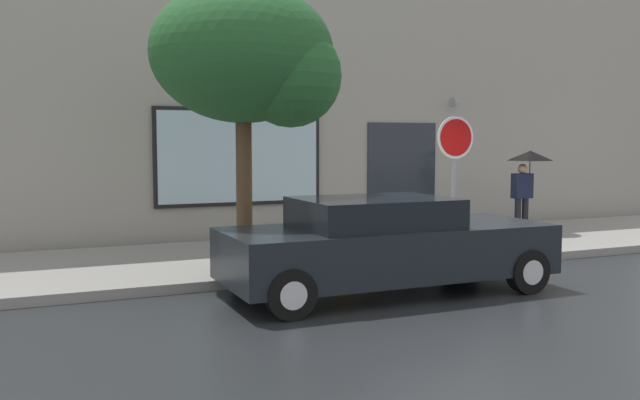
% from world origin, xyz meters
% --- Properties ---
extents(ground_plane, '(60.00, 60.00, 0.00)m').
position_xyz_m(ground_plane, '(0.00, 0.00, 0.00)').
color(ground_plane, black).
extents(sidewalk, '(20.00, 4.00, 0.15)m').
position_xyz_m(sidewalk, '(0.00, 3.00, 0.07)').
color(sidewalk, gray).
rests_on(sidewalk, ground).
extents(building_facade, '(20.00, 0.67, 7.00)m').
position_xyz_m(building_facade, '(-0.02, 5.50, 3.48)').
color(building_facade, '#9E998E').
rests_on(building_facade, ground).
extents(parked_car, '(4.75, 1.90, 1.38)m').
position_xyz_m(parked_car, '(-1.37, -0.11, 0.70)').
color(parked_car, black).
rests_on(parked_car, ground).
extents(fire_hydrant, '(0.30, 0.44, 0.77)m').
position_xyz_m(fire_hydrant, '(-0.99, 2.06, 0.53)').
color(fire_hydrant, yellow).
rests_on(fire_hydrant, sidewalk).
extents(pedestrian_with_umbrella, '(0.99, 0.99, 1.82)m').
position_xyz_m(pedestrian_with_umbrella, '(4.12, 3.37, 1.60)').
color(pedestrian_with_umbrella, black).
rests_on(pedestrian_with_umbrella, sidewalk).
extents(street_tree, '(2.88, 2.45, 4.47)m').
position_xyz_m(street_tree, '(-2.78, 1.61, 3.45)').
color(street_tree, '#4C3823').
rests_on(street_tree, sidewalk).
extents(stop_sign, '(0.76, 0.10, 2.47)m').
position_xyz_m(stop_sign, '(1.02, 1.67, 1.90)').
color(stop_sign, gray).
rests_on(stop_sign, sidewalk).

